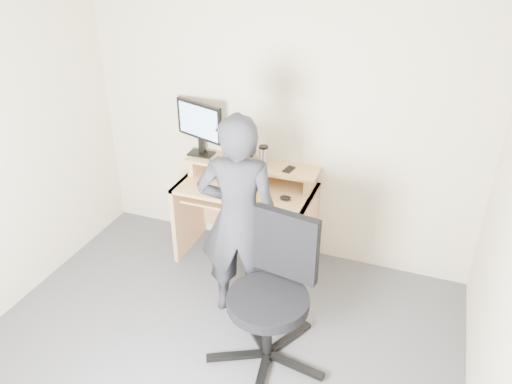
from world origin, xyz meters
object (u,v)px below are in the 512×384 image
Objects in this scene: desk at (249,203)px; person at (238,219)px; office_chair at (274,288)px; monitor at (199,124)px.

person is at bearing -74.68° from desk.
desk is at bearing -88.40° from person.
office_chair reaches higher than desk.
desk is 0.72× the size of person.
monitor is at bearing -62.87° from person.
monitor is 0.30× the size of person.
office_chair is 0.64× the size of person.
desk is at bearing 128.44° from office_chair.
monitor is 1.73m from office_chair.
desk is 2.39× the size of monitor.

